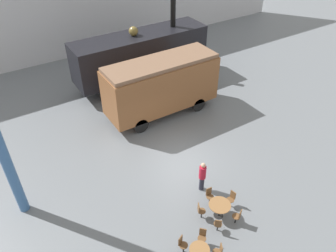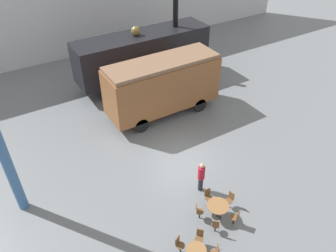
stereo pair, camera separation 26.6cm
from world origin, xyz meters
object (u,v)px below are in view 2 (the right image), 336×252
at_px(passenger_coach_wooden, 162,84).
at_px(cafe_table_mid, 218,207).
at_px(cafe_table_near, 196,252).
at_px(steam_locomotive, 143,53).
at_px(visitor_person, 201,176).

distance_m(passenger_coach_wooden, cafe_table_mid, 8.85).
distance_m(cafe_table_near, cafe_table_mid, 2.42).
bearing_deg(passenger_coach_wooden, steam_locomotive, 77.70).
xyz_separation_m(passenger_coach_wooden, cafe_table_mid, (-2.15, -8.45, -1.51)).
bearing_deg(visitor_person, steam_locomotive, 75.90).
xyz_separation_m(steam_locomotive, passenger_coach_wooden, (-0.94, -4.33, -0.17)).
bearing_deg(steam_locomotive, cafe_table_near, -110.15).
bearing_deg(visitor_person, cafe_table_mid, -100.38).
bearing_deg(steam_locomotive, cafe_table_mid, -103.60).
xyz_separation_m(steam_locomotive, visitor_person, (-2.78, -11.06, -1.37)).
bearing_deg(cafe_table_near, passenger_coach_wooden, 66.57).
bearing_deg(cafe_table_mid, visitor_person, 79.62).
height_order(steam_locomotive, visitor_person, steam_locomotive).
xyz_separation_m(steam_locomotive, cafe_table_near, (-5.15, -14.05, -1.73)).
bearing_deg(cafe_table_mid, passenger_coach_wooden, 75.73).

